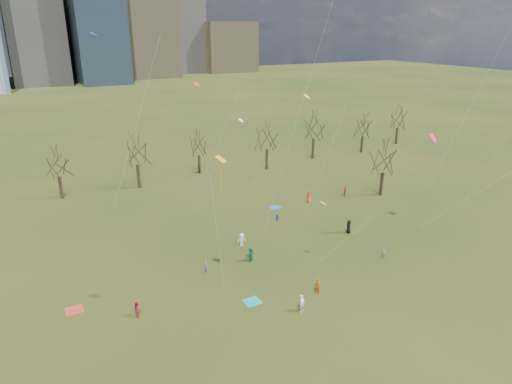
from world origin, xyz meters
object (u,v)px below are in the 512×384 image
blanket_teal (252,302)px  person_2 (138,309)px  person_1 (302,303)px  blanket_navy (275,207)px  person_4 (318,286)px  blanket_crimson (74,310)px

blanket_teal → person_2: bearing=163.9°
person_1 → person_2: bearing=123.4°
blanket_navy → blanket_teal: bearing=-126.0°
person_1 → person_2: 15.39m
blanket_teal → person_4: (6.56, -1.85, 0.80)m
blanket_teal → person_1: 5.07m
blanket_crimson → person_4: (22.16, -8.69, 0.80)m
blanket_navy → person_1: size_ratio=0.89×
person_2 → blanket_teal: bearing=-99.1°
person_4 → blanket_teal: bearing=25.4°
blanket_crimson → person_2: (5.12, -3.81, 0.76)m
person_2 → person_4: bearing=-98.9°
person_1 → person_4: (3.18, 1.82, -0.08)m
blanket_teal → person_1: size_ratio=0.89×
blanket_teal → person_4: bearing=-15.8°
blanket_teal → blanket_navy: size_ratio=1.00×
person_1 → person_4: person_1 is taller
blanket_crimson → person_4: person_4 is taller
person_2 → person_4: (17.03, -4.88, 0.04)m
blanket_teal → person_4: size_ratio=0.98×
person_2 → person_4: size_ratio=0.95×
blanket_teal → person_4: person_4 is taller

